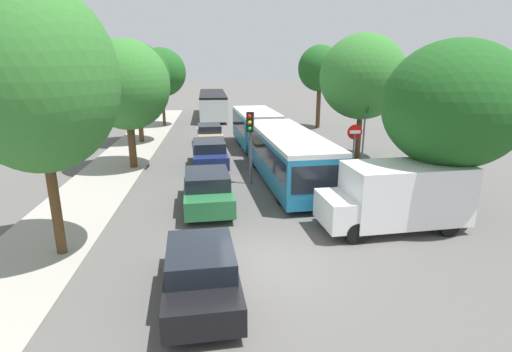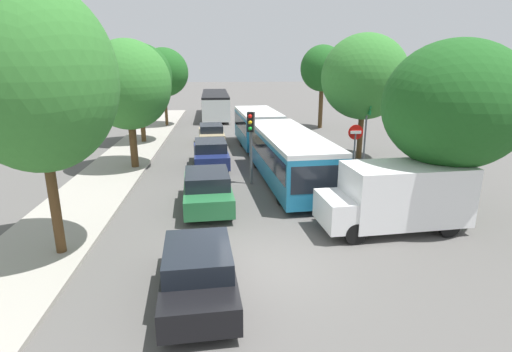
{
  "view_description": "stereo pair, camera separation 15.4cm",
  "coord_description": "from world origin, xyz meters",
  "px_view_note": "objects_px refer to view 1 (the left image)",
  "views": [
    {
      "loc": [
        -1.26,
        -10.06,
        5.67
      ],
      "look_at": [
        0.2,
        5.22,
        1.2
      ],
      "focal_mm": 28.0,
      "sensor_mm": 36.0,
      "label": 1
    },
    {
      "loc": [
        -1.11,
        -10.07,
        5.67
      ],
      "look_at": [
        0.2,
        5.22,
        1.2
      ],
      "focal_mm": 28.0,
      "sensor_mm": 36.0,
      "label": 2
    }
  ],
  "objects_px": {
    "no_entry_sign": "(354,145)",
    "direction_sign_post": "(365,118)",
    "tree_left_near": "(36,79)",
    "tree_right_near": "(451,108)",
    "queued_car_navy": "(210,153)",
    "tree_right_far": "(320,69)",
    "city_bus_rear": "(213,103)",
    "tree_left_mid": "(127,85)",
    "tree_left_distant": "(161,74)",
    "queued_car_black": "(201,271)",
    "tree_right_mid": "(361,79)",
    "queued_car_green": "(207,189)",
    "traffic_light": "(250,132)",
    "tree_left_far": "(138,79)",
    "white_van": "(399,195)",
    "queued_car_tan": "(209,134)",
    "articulated_bus": "(272,140)"
  },
  "relations": [
    {
      "from": "tree_right_far",
      "to": "traffic_light",
      "type": "bearing_deg",
      "value": -114.41
    },
    {
      "from": "queued_car_green",
      "to": "queued_car_navy",
      "type": "xyz_separation_m",
      "value": [
        -0.02,
        6.37,
        -0.01
      ]
    },
    {
      "from": "tree_left_mid",
      "to": "tree_right_far",
      "type": "bearing_deg",
      "value": 43.66
    },
    {
      "from": "queued_car_black",
      "to": "white_van",
      "type": "bearing_deg",
      "value": -65.43
    },
    {
      "from": "no_entry_sign",
      "to": "queued_car_green",
      "type": "bearing_deg",
      "value": -68.74
    },
    {
      "from": "tree_right_near",
      "to": "tree_right_mid",
      "type": "relative_size",
      "value": 0.89
    },
    {
      "from": "queued_car_navy",
      "to": "tree_left_near",
      "type": "height_order",
      "value": "tree_left_near"
    },
    {
      "from": "tree_left_distant",
      "to": "no_entry_sign",
      "type": "bearing_deg",
      "value": -58.34
    },
    {
      "from": "tree_right_near",
      "to": "queued_car_navy",
      "type": "bearing_deg",
      "value": 136.0
    },
    {
      "from": "city_bus_rear",
      "to": "white_van",
      "type": "bearing_deg",
      "value": -168.73
    },
    {
      "from": "tree_left_near",
      "to": "no_entry_sign",
      "type": "bearing_deg",
      "value": 30.19
    },
    {
      "from": "queued_car_navy",
      "to": "queued_car_tan",
      "type": "xyz_separation_m",
      "value": [
        -0.11,
        6.3,
        -0.05
      ]
    },
    {
      "from": "tree_left_far",
      "to": "traffic_light",
      "type": "bearing_deg",
      "value": -56.49
    },
    {
      "from": "tree_left_near",
      "to": "tree_left_far",
      "type": "xyz_separation_m",
      "value": [
        -0.59,
        17.04,
        -0.73
      ]
    },
    {
      "from": "tree_left_near",
      "to": "tree_left_mid",
      "type": "xyz_separation_m",
      "value": [
        0.17,
        9.96,
        -0.76
      ]
    },
    {
      "from": "tree_right_mid",
      "to": "tree_right_far",
      "type": "bearing_deg",
      "value": 88.05
    },
    {
      "from": "queued_car_black",
      "to": "direction_sign_post",
      "type": "bearing_deg",
      "value": -38.18
    },
    {
      "from": "tree_right_near",
      "to": "city_bus_rear",
      "type": "bearing_deg",
      "value": 106.76
    },
    {
      "from": "white_van",
      "to": "no_entry_sign",
      "type": "distance_m",
      "value": 5.42
    },
    {
      "from": "no_entry_sign",
      "to": "queued_car_navy",
      "type": "bearing_deg",
      "value": -118.75
    },
    {
      "from": "queued_car_navy",
      "to": "tree_left_distant",
      "type": "bearing_deg",
      "value": 12.65
    },
    {
      "from": "queued_car_navy",
      "to": "tree_right_far",
      "type": "xyz_separation_m",
      "value": [
        9.13,
        12.39,
        4.23
      ]
    },
    {
      "from": "tree_left_mid",
      "to": "tree_right_mid",
      "type": "height_order",
      "value": "tree_right_mid"
    },
    {
      "from": "articulated_bus",
      "to": "tree_left_distant",
      "type": "xyz_separation_m",
      "value": [
        -7.68,
        13.89,
        3.16
      ]
    },
    {
      "from": "no_entry_sign",
      "to": "tree_right_near",
      "type": "distance_m",
      "value": 5.35
    },
    {
      "from": "no_entry_sign",
      "to": "tree_left_far",
      "type": "bearing_deg",
      "value": -132.41
    },
    {
      "from": "white_van",
      "to": "tree_left_distant",
      "type": "relative_size",
      "value": 0.77
    },
    {
      "from": "tree_left_mid",
      "to": "articulated_bus",
      "type": "bearing_deg",
      "value": 2.97
    },
    {
      "from": "articulated_bus",
      "to": "queued_car_navy",
      "type": "distance_m",
      "value": 3.56
    },
    {
      "from": "queued_car_black",
      "to": "traffic_light",
      "type": "bearing_deg",
      "value": -15.9
    },
    {
      "from": "direction_sign_post",
      "to": "tree_left_far",
      "type": "relative_size",
      "value": 0.53
    },
    {
      "from": "articulated_bus",
      "to": "queued_car_tan",
      "type": "xyz_separation_m",
      "value": [
        -3.6,
        6.1,
        -0.69
      ]
    },
    {
      "from": "tree_left_mid",
      "to": "tree_right_near",
      "type": "bearing_deg",
      "value": -32.62
    },
    {
      "from": "white_van",
      "to": "tree_left_near",
      "type": "relative_size",
      "value": 0.67
    },
    {
      "from": "no_entry_sign",
      "to": "tree_left_near",
      "type": "height_order",
      "value": "tree_left_near"
    },
    {
      "from": "queued_car_green",
      "to": "tree_left_far",
      "type": "height_order",
      "value": "tree_left_far"
    },
    {
      "from": "tree_left_near",
      "to": "tree_right_near",
      "type": "distance_m",
      "value": 12.99
    },
    {
      "from": "tree_left_mid",
      "to": "tree_right_near",
      "type": "height_order",
      "value": "tree_left_mid"
    },
    {
      "from": "queued_car_navy",
      "to": "tree_right_mid",
      "type": "height_order",
      "value": "tree_right_mid"
    },
    {
      "from": "queued_car_tan",
      "to": "traffic_light",
      "type": "xyz_separation_m",
      "value": [
        2.08,
        -9.68,
        1.8
      ]
    },
    {
      "from": "tree_right_far",
      "to": "queued_car_green",
      "type": "bearing_deg",
      "value": -115.9
    },
    {
      "from": "city_bus_rear",
      "to": "tree_left_near",
      "type": "height_order",
      "value": "tree_left_near"
    },
    {
      "from": "tree_right_far",
      "to": "city_bus_rear",
      "type": "bearing_deg",
      "value": 139.67
    },
    {
      "from": "no_entry_sign",
      "to": "direction_sign_post",
      "type": "distance_m",
      "value": 4.22
    },
    {
      "from": "no_entry_sign",
      "to": "tree_right_mid",
      "type": "xyz_separation_m",
      "value": [
        1.96,
        5.03,
        2.74
      ]
    },
    {
      "from": "white_van",
      "to": "tree_left_distant",
      "type": "xyz_separation_m",
      "value": [
        -10.77,
        23.2,
        3.31
      ]
    },
    {
      "from": "queued_car_black",
      "to": "tree_right_mid",
      "type": "bearing_deg",
      "value": -35.95
    },
    {
      "from": "queued_car_navy",
      "to": "tree_left_far",
      "type": "xyz_separation_m",
      "value": [
        -4.83,
        6.89,
        3.71
      ]
    },
    {
      "from": "tree_left_far",
      "to": "tree_left_distant",
      "type": "height_order",
      "value": "tree_left_far"
    },
    {
      "from": "queued_car_tan",
      "to": "tree_right_near",
      "type": "distance_m",
      "value": 17.29
    }
  ]
}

